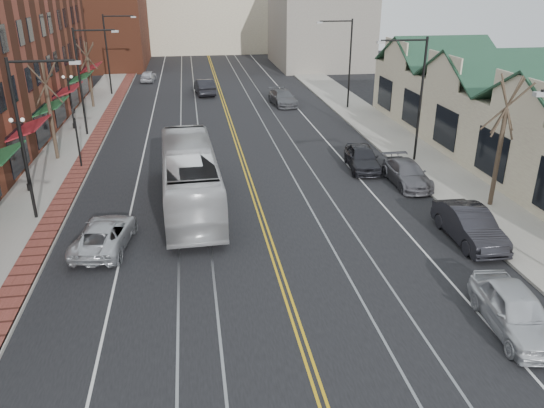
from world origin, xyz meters
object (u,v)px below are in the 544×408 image
object	(u,v)px
parked_suv	(105,234)
parked_car_b	(470,225)
parked_car_a	(516,310)
transit_bus	(190,177)
parked_car_d	(362,158)
parked_car_c	(407,173)

from	to	relation	value
parked_suv	parked_car_b	world-z (taller)	parked_car_b
parked_car_a	transit_bus	bearing A→B (deg)	135.94
parked_car_d	parked_car_b	bearing A→B (deg)	-74.27
transit_bus	parked_suv	bearing A→B (deg)	45.55
parked_car_b	parked_car_c	bearing A→B (deg)	90.92
transit_bus	parked_car_b	xyz separation A→B (m)	(12.86, -6.31, -0.84)
transit_bus	parked_suv	world-z (taller)	transit_bus
parked_car_a	parked_car_d	size ratio (longest dim) A/B	1.01
parked_car_c	parked_car_d	size ratio (longest dim) A/B	1.04
transit_bus	parked_car_a	world-z (taller)	transit_bus
transit_bus	parked_car_d	distance (m)	11.93
transit_bus	parked_car_b	size ratio (longest dim) A/B	2.42
parked_suv	parked_car_d	bearing A→B (deg)	-141.98
parked_suv	parked_car_a	world-z (taller)	parked_car_a
transit_bus	parked_car_d	size ratio (longest dim) A/B	2.59
transit_bus	parked_suv	size ratio (longest dim) A/B	2.45
parked_car_c	parked_car_d	bearing A→B (deg)	120.40
parked_car_a	parked_car_b	distance (m)	6.93
parked_car_a	parked_car_d	bearing A→B (deg)	95.56
parked_suv	parked_car_d	xyz separation A→B (m)	(15.05, 8.77, 0.11)
transit_bus	parked_car_b	world-z (taller)	transit_bus
parked_car_a	parked_suv	bearing A→B (deg)	155.76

